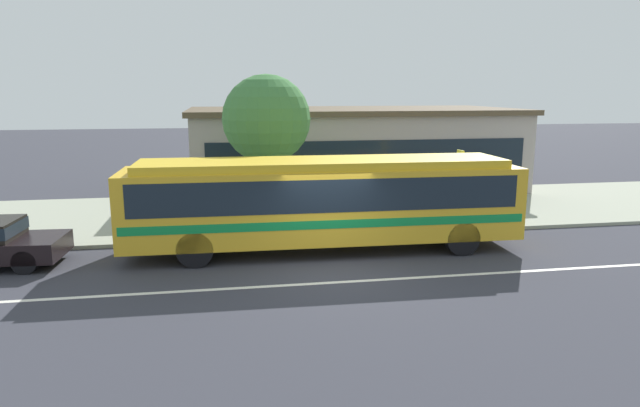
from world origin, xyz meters
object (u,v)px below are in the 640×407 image
Objects in this scene: transit_bus at (324,198)px; pedestrian_waiting_near_sign at (428,196)px; bus_stop_sign at (459,178)px; street_tree_near_stop at (267,120)px.

pedestrian_waiting_near_sign is at bearing 29.46° from transit_bus.
pedestrian_waiting_near_sign is at bearing 142.50° from bus_stop_sign.
bus_stop_sign is 0.51× the size of street_tree_near_stop.
pedestrian_waiting_near_sign is 6.34m from street_tree_near_stop.
transit_bus is at bearing -161.43° from bus_stop_sign.
street_tree_near_stop is at bearing 157.44° from bus_stop_sign.
pedestrian_waiting_near_sign is at bearing -19.80° from street_tree_near_stop.
street_tree_near_stop reaches higher than transit_bus.
bus_stop_sign reaches higher than pedestrian_waiting_near_sign.
street_tree_near_stop reaches higher than bus_stop_sign.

